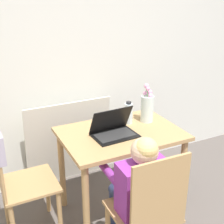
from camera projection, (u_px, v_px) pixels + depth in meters
name	position (u px, v px, depth m)	size (l,w,h in m)	color
wall_back	(99.00, 50.00, 2.91)	(6.40, 0.05, 2.50)	silver
dining_table	(121.00, 146.00, 2.48)	(0.93, 0.65, 0.75)	tan
chair_occupied	(148.00, 213.00, 1.97)	(0.41, 0.41, 0.93)	tan
chair_spare	(9.00, 166.00, 2.20)	(0.43, 0.40, 0.94)	tan
person_seated	(139.00, 184.00, 2.02)	(0.34, 0.43, 0.98)	purple
laptop	(113.00, 129.00, 2.37)	(0.34, 0.24, 0.21)	black
flower_vase	(147.00, 107.00, 2.58)	(0.11, 0.11, 0.32)	silver
water_bottle	(129.00, 113.00, 2.55)	(0.07, 0.07, 0.19)	silver
cardboard_panel	(69.00, 143.00, 2.97)	(0.81, 0.13, 0.85)	silver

